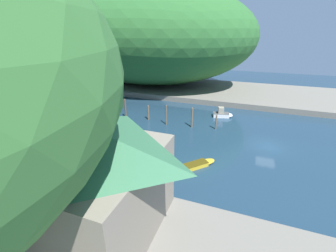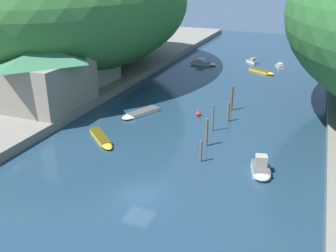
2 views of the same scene
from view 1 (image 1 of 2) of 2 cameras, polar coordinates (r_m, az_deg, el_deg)
water_surface at (r=42.87m, az=-19.66°, el=1.73°), size 130.00×130.00×0.00m
right_bank at (r=64.14m, az=-4.71°, el=10.27°), size 22.00×120.00×1.12m
hillside_right at (r=63.62m, az=-4.68°, el=21.80°), size 38.78×54.30×24.46m
waterfront_building at (r=17.09m, az=-21.86°, el=-10.98°), size 9.85×11.85×8.41m
boat_far_upstream at (r=62.63m, az=-32.02°, el=6.28°), size 2.36×3.76×0.86m
boat_red_skiff at (r=56.59m, az=-30.06°, el=5.20°), size 5.38×4.08×0.50m
boat_far_right_bank at (r=26.39m, az=6.52°, el=-9.98°), size 5.38×5.03×0.51m
boat_mid_channel at (r=42.37m, az=13.76°, el=2.98°), size 2.41×3.80×1.81m
boat_small_dinghy at (r=29.70m, az=-10.56°, el=-6.24°), size 3.78×6.07×0.50m
mooring_post_nearest at (r=36.45m, az=12.11°, el=1.01°), size 0.24×0.24×2.46m
mooring_post_second at (r=36.45m, az=6.12°, el=2.17°), size 0.30×0.30×3.36m
mooring_post_middle at (r=37.21m, az=-0.42°, el=2.83°), size 0.22×0.22×3.47m
mooring_post_fourth at (r=39.63m, az=-5.01°, el=3.42°), size 0.31×0.31×2.69m
mooring_post_farthest at (r=41.01m, az=-10.77°, el=4.41°), size 0.31×0.31×3.55m
channel_buoy_near at (r=36.78m, az=-8.34°, el=0.04°), size 0.64×0.64×0.96m
person_on_quay at (r=23.14m, az=-22.42°, el=-11.53°), size 0.27×0.41×1.69m
person_by_boathouse at (r=24.64m, az=-27.03°, el=-10.17°), size 0.22×0.38×1.69m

